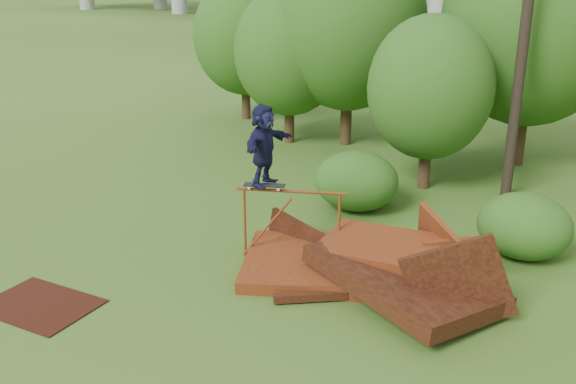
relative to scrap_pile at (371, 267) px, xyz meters
The scene contains 13 objects.
ground 2.37m from the scrap_pile, 117.83° to the right, with size 240.00×240.00×0.00m, color #2D5116.
scrap_pile is the anchor object (origin of this frame).
grind_rail 2.05m from the scrap_pile, behind, with size 2.14×0.97×1.61m.
skateboard 2.76m from the scrap_pile, behind, with size 0.88×0.55×0.09m.
skater 3.26m from the scrap_pile, behind, with size 1.56×0.50×1.69m, color #141737.
flat_plate 6.32m from the scrap_pile, 140.08° to the right, with size 2.03×1.45×0.03m, color black.
tree_0 11.40m from the scrap_pile, 130.16° to the left, with size 3.84×3.84×5.42m.
tree_1 11.35m from the scrap_pile, 119.73° to the left, with size 5.16×5.16×7.18m.
tree_2 6.77m from the scrap_pile, 101.27° to the left, with size 3.42×3.42×4.82m.
tree_3 10.76m from the scrap_pile, 87.33° to the left, with size 5.42×5.42×7.52m.
tree_6 15.41m from the scrap_pile, 134.75° to the left, with size 4.09×4.09×5.72m.
shrub_left 4.22m from the scrap_pile, 120.27° to the left, with size 2.19×2.02×1.52m, color #294E14.
shrub_right 3.68m from the scrap_pile, 52.56° to the left, with size 1.99×1.83×1.41m, color #294E14.
Camera 1 is at (5.72, -8.50, 5.94)m, focal length 40.00 mm.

